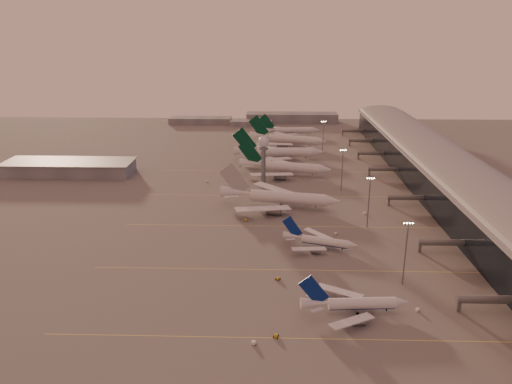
{
  "coord_description": "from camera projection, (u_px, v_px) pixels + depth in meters",
  "views": [
    {
      "loc": [
        9.02,
        -164.97,
        89.67
      ],
      "look_at": [
        1.76,
        80.06,
        8.7
      ],
      "focal_mm": 35.0,
      "sensor_mm": 36.0,
      "label": 1
    }
  ],
  "objects": [
    {
      "name": "gsv_tug_mid",
      "position": [
        278.0,
        279.0,
        186.03
      ],
      "size": [
        4.01,
        3.56,
        0.98
      ],
      "color": "gold",
      "rests_on": "ground"
    },
    {
      "name": "radar_tower",
      "position": [
        264.0,
        151.0,
        292.14
      ],
      "size": [
        6.4,
        6.4,
        31.1
      ],
      "color": "slate",
      "rests_on": "ground"
    },
    {
      "name": "mast_c",
      "position": [
        342.0,
        168.0,
        283.64
      ],
      "size": [
        3.6,
        0.56,
        25.0
      ],
      "color": "slate",
      "rests_on": "ground"
    },
    {
      "name": "gsv_catering_a",
      "position": [
        418.0,
        306.0,
        165.12
      ],
      "size": [
        5.5,
        3.7,
        4.14
      ],
      "color": "silver",
      "rests_on": "ground"
    },
    {
      "name": "greentail_a",
      "position": [
        285.0,
        169.0,
        317.94
      ],
      "size": [
        59.71,
        47.71,
        21.99
      ],
      "color": "silver",
      "rests_on": "ground"
    },
    {
      "name": "taxiway_markings",
      "position": [
        314.0,
        226.0,
        237.26
      ],
      "size": [
        180.0,
        185.25,
        0.02
      ],
      "color": "#EEDD54",
      "rests_on": "ground"
    },
    {
      "name": "gsv_catering_b",
      "position": [
        365.0,
        210.0,
        250.95
      ],
      "size": [
        5.9,
        3.81,
        4.47
      ],
      "color": "silver",
      "rests_on": "ground"
    },
    {
      "name": "gsv_tug_near",
      "position": [
        276.0,
        336.0,
        151.58
      ],
      "size": [
        2.77,
        3.79,
        0.98
      ],
      "color": "gold",
      "rests_on": "ground"
    },
    {
      "name": "gsv_truck_d",
      "position": [
        206.0,
        180.0,
        304.76
      ],
      "size": [
        2.95,
        5.63,
        2.16
      ],
      "color": "silver",
      "rests_on": "ground"
    },
    {
      "name": "mast_b",
      "position": [
        369.0,
        200.0,
        231.3
      ],
      "size": [
        3.6,
        0.56,
        25.0
      ],
      "color": "slate",
      "rests_on": "ground"
    },
    {
      "name": "hangar",
      "position": [
        69.0,
        167.0,
        319.85
      ],
      "size": [
        82.0,
        27.0,
        8.5
      ],
      "color": "slate",
      "rests_on": "ground"
    },
    {
      "name": "terminal",
      "position": [
        444.0,
        174.0,
        283.11
      ],
      "size": [
        57.0,
        362.0,
        23.04
      ],
      "color": "black",
      "rests_on": "ground"
    },
    {
      "name": "greentail_b",
      "position": [
        279.0,
        154.0,
        354.04
      ],
      "size": [
        64.59,
        52.13,
        23.45
      ],
      "color": "silver",
      "rests_on": "ground"
    },
    {
      "name": "narrowbody_near",
      "position": [
        354.0,
        305.0,
        163.81
      ],
      "size": [
        36.64,
        29.18,
        14.31
      ],
      "color": "silver",
      "rests_on": "ground"
    },
    {
      "name": "gsv_tug_far",
      "position": [
        262.0,
        195.0,
        278.21
      ],
      "size": [
        3.69,
        4.52,
        1.12
      ],
      "color": "silver",
      "rests_on": "ground"
    },
    {
      "name": "mast_a",
      "position": [
        406.0,
        250.0,
        179.02
      ],
      "size": [
        3.6,
        0.56,
        25.0
      ],
      "color": "slate",
      "rests_on": "ground"
    },
    {
      "name": "narrowbody_mid",
      "position": [
        320.0,
        242.0,
        212.85
      ],
      "size": [
        31.91,
        25.06,
        12.88
      ],
      "color": "silver",
      "rests_on": "ground"
    },
    {
      "name": "mast_d",
      "position": [
        323.0,
        135.0,
        369.12
      ],
      "size": [
        3.6,
        0.56,
        25.0
      ],
      "color": "slate",
      "rests_on": "ground"
    },
    {
      "name": "greentail_c",
      "position": [
        287.0,
        141.0,
        396.26
      ],
      "size": [
        61.66,
        49.02,
        23.19
      ],
      "color": "silver",
      "rests_on": "ground"
    },
    {
      "name": "distant_horizon",
      "position": [
        264.0,
        119.0,
        492.26
      ],
      "size": [
        165.0,
        37.5,
        9.0
      ],
      "color": "slate",
      "rests_on": "ground"
    },
    {
      "name": "ground",
      "position": [
        245.0,
        282.0,
        184.96
      ],
      "size": [
        700.0,
        700.0,
        0.0
      ],
      "primitive_type": "plane",
      "color": "#595656",
      "rests_on": "ground"
    },
    {
      "name": "gsv_truck_c",
      "position": [
        247.0,
        219.0,
        242.37
      ],
      "size": [
        6.1,
        3.39,
        2.33
      ],
      "color": "gold",
      "rests_on": "ground"
    },
    {
      "name": "gsv_truck_a",
      "position": [
        255.0,
        341.0,
        148.0
      ],
      "size": [
        6.21,
        3.3,
        2.38
      ],
      "color": "silver",
      "rests_on": "ground"
    },
    {
      "name": "greentail_d",
      "position": [
        290.0,
        132.0,
        433.55
      ],
      "size": [
        53.63,
        43.17,
        19.47
      ],
      "color": "silver",
      "rests_on": "ground"
    },
    {
      "name": "gsv_truck_b",
      "position": [
        337.0,
        233.0,
        226.16
      ],
      "size": [
        6.01,
        3.32,
        2.3
      ],
      "color": "silver",
      "rests_on": "ground"
    },
    {
      "name": "widebody_white",
      "position": [
        280.0,
        200.0,
        260.88
      ],
      "size": [
        63.35,
        50.27,
        22.52
      ],
      "color": "silver",
      "rests_on": "ground"
    }
  ]
}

